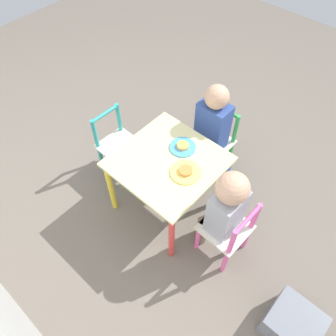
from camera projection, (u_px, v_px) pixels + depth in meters
The scene contains 10 objects.
ground_plane at pixel (168, 204), 2.30m from camera, with size 6.00×6.00×0.00m, color #6B6056.
kids_table at pixel (168, 168), 1.97m from camera, with size 0.59×0.59×0.48m.
chair_pink at pixel (228, 231), 1.90m from camera, with size 0.27×0.27×0.51m.
chair_green at pixel (213, 142), 2.32m from camera, with size 0.26×0.26×0.51m.
chair_teal at pixel (118, 145), 2.30m from camera, with size 0.26×0.26×0.51m.
child_left at pixel (225, 207), 1.77m from camera, with size 0.22×0.20×0.73m.
child_front at pixel (211, 127), 2.14m from camera, with size 0.20×0.21×0.76m.
plate_left at pixel (186, 172), 1.85m from camera, with size 0.18×0.18×0.03m.
plate_front at pixel (183, 147), 1.97m from camera, with size 0.16×0.16×0.03m.
storage_bin at pixel (292, 325), 1.73m from camera, with size 0.26×0.25×0.19m.
Camera 1 is at (-0.80, 0.90, 1.98)m, focal length 35.00 mm.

